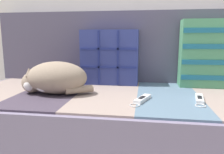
% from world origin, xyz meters
% --- Properties ---
extents(couch, '(2.13, 0.87, 0.43)m').
position_xyz_m(couch, '(-0.00, 0.11, 0.21)').
color(couch, '#3D3838').
rests_on(couch, ground_plane).
extents(sofa_backrest, '(2.09, 0.14, 0.49)m').
position_xyz_m(sofa_backrest, '(0.00, 0.48, 0.68)').
color(sofa_backrest, '#514C60').
rests_on(sofa_backrest, couch).
extents(throw_pillow_quilted, '(0.38, 0.14, 0.36)m').
position_xyz_m(throw_pillow_quilted, '(-0.20, 0.33, 0.61)').
color(throw_pillow_quilted, navy).
rests_on(throw_pillow_quilted, couch).
extents(throw_pillow_striped, '(0.36, 0.14, 0.42)m').
position_xyz_m(throw_pillow_striped, '(0.44, 0.33, 0.64)').
color(throw_pillow_striped, '#4C9366').
rests_on(throw_pillow_striped, couch).
extents(sleeping_cat, '(0.41, 0.25, 0.18)m').
position_xyz_m(sleeping_cat, '(-0.47, 0.02, 0.52)').
color(sleeping_cat, gray).
rests_on(sleeping_cat, couch).
extents(game_remote_near, '(0.08, 0.21, 0.02)m').
position_xyz_m(game_remote_near, '(0.31, -0.02, 0.44)').
color(game_remote_near, white).
rests_on(game_remote_near, couch).
extents(game_remote_far, '(0.11, 0.20, 0.02)m').
position_xyz_m(game_remote_far, '(0.03, -0.06, 0.44)').
color(game_remote_far, white).
rests_on(game_remote_far, couch).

